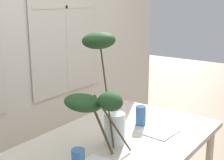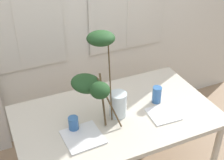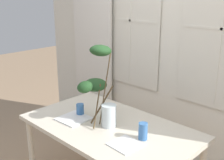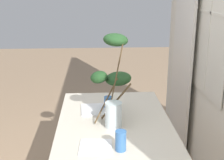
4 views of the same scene
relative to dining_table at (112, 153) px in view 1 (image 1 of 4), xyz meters
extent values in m
cube|color=silver|center=(0.00, 0.97, 0.67)|extent=(4.14, 0.12, 2.75)
cube|color=white|center=(0.54, 0.90, 0.90)|extent=(0.77, 0.01, 1.47)
cube|color=silver|center=(0.54, 0.90, 0.90)|extent=(0.84, 0.01, 1.54)
cube|color=silver|center=(0.54, 0.89, 0.90)|extent=(0.02, 0.01, 1.47)
cube|color=silver|center=(0.54, 0.89, 0.90)|extent=(0.77, 0.01, 0.02)
cube|color=beige|center=(0.00, 0.00, 0.05)|extent=(1.57, 0.91, 0.04)
cylinder|color=beige|center=(0.72, 0.40, -0.34)|extent=(0.05, 0.05, 0.74)
cylinder|color=silver|center=(0.01, -0.01, 0.17)|extent=(0.13, 0.13, 0.20)
cylinder|color=silver|center=(0.01, -0.01, 0.11)|extent=(0.12, 0.12, 0.06)
cylinder|color=brown|center=(-0.09, -0.07, 0.25)|extent=(0.12, 0.20, 0.35)
ellipsoid|color=#1E421E|center=(-0.18, -0.12, 0.42)|extent=(0.19, 0.21, 0.14)
cylinder|color=brown|center=(-0.05, 0.00, 0.41)|extent=(0.03, 0.13, 0.66)
ellipsoid|color=#1E421E|center=(-0.11, 0.01, 0.74)|extent=(0.22, 0.23, 0.11)
cylinder|color=brown|center=(-0.11, 0.01, 0.24)|extent=(0.07, 0.24, 0.32)
ellipsoid|color=#1E421E|center=(-0.22, 0.04, 0.40)|extent=(0.27, 0.27, 0.13)
cylinder|color=#386BAD|center=(-0.36, -0.04, 0.13)|extent=(0.07, 0.07, 0.11)
cylinder|color=#386BAD|center=(0.37, 0.01, 0.14)|extent=(0.08, 0.08, 0.14)
cube|color=white|center=(0.33, -0.16, 0.08)|extent=(0.23, 0.23, 0.01)
camera|label=1|loc=(-1.49, -1.09, 0.96)|focal=50.42mm
camera|label=2|loc=(-0.81, -1.72, 1.59)|focal=49.52mm
camera|label=3|loc=(1.64, -1.66, 1.23)|focal=45.87mm
camera|label=4|loc=(2.21, -0.15, 1.14)|focal=49.41mm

